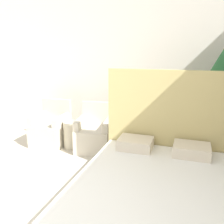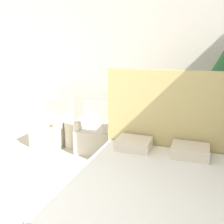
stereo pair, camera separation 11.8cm
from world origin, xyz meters
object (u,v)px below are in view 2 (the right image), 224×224
object	(u,v)px
bed	(150,191)
armchair_near_window_right	(96,135)
armchair_near_window_left	(53,130)
side_table	(72,134)

from	to	relation	value
bed	armchair_near_window_right	world-z (taller)	bed
bed	armchair_near_window_left	size ratio (longest dim) A/B	2.40
armchair_near_window_left	side_table	bearing A→B (deg)	-8.02
armchair_near_window_left	armchair_near_window_right	bearing A→B (deg)	-1.59
armchair_near_window_left	side_table	world-z (taller)	armchair_near_window_left
bed	side_table	size ratio (longest dim) A/B	4.01
bed	armchair_near_window_left	bearing A→B (deg)	145.59
armchair_near_window_right	side_table	xyz separation A→B (m)	(-0.45, -0.05, -0.02)
armchair_near_window_right	bed	bearing A→B (deg)	-56.48
side_table	armchair_near_window_left	bearing A→B (deg)	173.56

